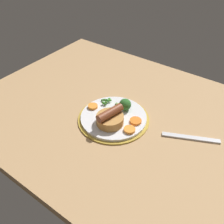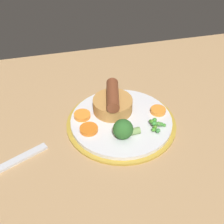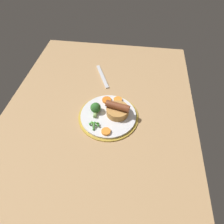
# 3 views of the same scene
# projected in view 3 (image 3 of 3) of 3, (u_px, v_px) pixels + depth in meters

# --- Properties ---
(dining_table) EXTENTS (1.10, 0.80, 0.03)m
(dining_table) POSITION_uv_depth(u_px,v_px,m) (98.00, 116.00, 0.84)
(dining_table) COLOR tan
(dining_table) RESTS_ON ground
(dinner_plate) EXTENTS (0.25, 0.25, 0.01)m
(dinner_plate) POSITION_uv_depth(u_px,v_px,m) (108.00, 116.00, 0.82)
(dinner_plate) COLOR #B79333
(dinner_plate) RESTS_ON dining_table
(sausage_pudding) EXTENTS (0.09, 0.10, 0.06)m
(sausage_pudding) POSITION_uv_depth(u_px,v_px,m) (117.00, 111.00, 0.79)
(sausage_pudding) COLOR #BC8442
(sausage_pudding) RESTS_ON dinner_plate
(pea_pile) EXTENTS (0.04, 0.04, 0.02)m
(pea_pile) POSITION_uv_depth(u_px,v_px,m) (94.00, 125.00, 0.76)
(pea_pile) COLOR green
(pea_pile) RESTS_ON dinner_plate
(broccoli_floret_near) EXTENTS (0.06, 0.04, 0.04)m
(broccoli_floret_near) POSITION_uv_depth(u_px,v_px,m) (96.00, 108.00, 0.81)
(broccoli_floret_near) COLOR #2D6628
(broccoli_floret_near) RESTS_ON dinner_plate
(carrot_slice_0) EXTENTS (0.05, 0.05, 0.01)m
(carrot_slice_0) POSITION_uv_depth(u_px,v_px,m) (106.00, 131.00, 0.75)
(carrot_slice_0) COLOR orange
(carrot_slice_0) RESTS_ON dinner_plate
(carrot_slice_2) EXTENTS (0.05, 0.05, 0.01)m
(carrot_slice_2) POSITION_uv_depth(u_px,v_px,m) (107.00, 100.00, 0.86)
(carrot_slice_2) COLOR orange
(carrot_slice_2) RESTS_ON dinner_plate
(carrot_slice_3) EXTENTS (0.05, 0.05, 0.01)m
(carrot_slice_3) POSITION_uv_depth(u_px,v_px,m) (118.00, 100.00, 0.86)
(carrot_slice_3) COLOR orange
(carrot_slice_3) RESTS_ON dinner_plate
(fork) EXTENTS (0.17, 0.09, 0.01)m
(fork) POSITION_uv_depth(u_px,v_px,m) (102.00, 76.00, 0.99)
(fork) COLOR silver
(fork) RESTS_ON dining_table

